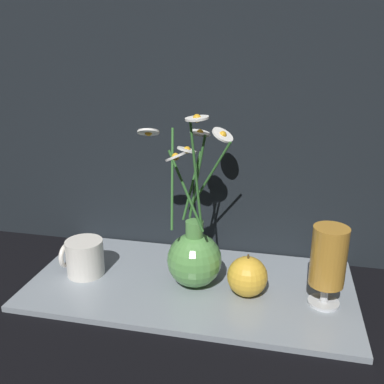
% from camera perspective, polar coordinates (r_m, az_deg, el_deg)
% --- Properties ---
extents(ground_plane, '(6.00, 6.00, 0.00)m').
position_cam_1_polar(ground_plane, '(0.93, -0.16, -12.57)').
color(ground_plane, black).
extents(shelf, '(0.67, 0.33, 0.01)m').
position_cam_1_polar(shelf, '(0.93, -0.16, -12.25)').
color(shelf, gray).
rests_on(shelf, ground_plane).
extents(backdrop_wall, '(1.17, 0.02, 1.10)m').
position_cam_1_polar(backdrop_wall, '(0.97, 2.31, 22.63)').
color(backdrop_wall, black).
rests_on(backdrop_wall, ground_plane).
extents(vase_with_flowers, '(0.18, 0.21, 0.36)m').
position_cam_1_polar(vase_with_flowers, '(0.89, 0.30, -8.16)').
color(vase_with_flowers, '#59994C').
rests_on(vase_with_flowers, shelf).
extents(yellow_mug, '(0.09, 0.08, 0.08)m').
position_cam_1_polar(yellow_mug, '(0.97, -14.20, -8.44)').
color(yellow_mug, silver).
rests_on(yellow_mug, shelf).
extents(tea_glass, '(0.07, 0.07, 0.16)m').
position_cam_1_polar(tea_glass, '(0.85, 17.73, -8.48)').
color(tea_glass, silver).
rests_on(tea_glass, shelf).
extents(orange_fruit, '(0.08, 0.08, 0.09)m').
position_cam_1_polar(orange_fruit, '(0.87, 7.39, -11.10)').
color(orange_fruit, gold).
rests_on(orange_fruit, shelf).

